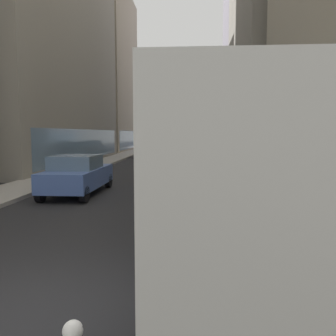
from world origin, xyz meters
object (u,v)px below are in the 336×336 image
(transit_bus, at_px, (231,165))
(car_blue_hatchback, at_px, (78,174))
(car_silver_sedan, at_px, (187,147))
(car_black_suv, at_px, (147,149))
(car_grey_wagon, at_px, (178,168))
(pedestrian_with_handbag, at_px, (300,172))
(car_white_van, at_px, (155,147))
(car_yellow_taxi, at_px, (205,157))

(transit_bus, distance_m, car_blue_hatchback, 7.97)
(car_silver_sedan, bearing_deg, car_blue_hatchback, -98.00)
(car_black_suv, bearing_deg, car_silver_sedan, 61.10)
(car_silver_sedan, bearing_deg, transit_bus, -87.31)
(car_silver_sedan, relative_size, car_blue_hatchback, 1.07)
(car_black_suv, bearing_deg, car_grey_wagon, -77.71)
(car_black_suv, bearing_deg, car_blue_hatchback, -90.00)
(car_grey_wagon, bearing_deg, transit_bus, -79.28)
(transit_bus, relative_size, pedestrian_with_handbag, 6.82)
(car_black_suv, height_order, car_white_van, same)
(car_yellow_taxi, relative_size, car_white_van, 0.87)
(transit_bus, xyz_separation_m, car_white_van, (-5.60, 33.76, -0.95))
(car_black_suv, xyz_separation_m, car_white_van, (-0.00, 6.95, 0.00))
(car_yellow_taxi, bearing_deg, transit_bus, -90.00)
(car_grey_wagon, distance_m, car_silver_sedan, 25.61)
(transit_bus, relative_size, car_black_suv, 2.47)
(car_black_suv, distance_m, pedestrian_with_handbag, 23.17)
(transit_bus, height_order, car_blue_hatchback, transit_bus)
(transit_bus, relative_size, car_grey_wagon, 2.73)
(pedestrian_with_handbag, bearing_deg, car_white_van, 107.30)
(pedestrian_with_handbag, bearing_deg, car_black_suv, 112.42)
(transit_bus, bearing_deg, car_blue_hatchback, 135.08)
(car_grey_wagon, relative_size, car_blue_hatchback, 0.97)
(car_yellow_taxi, bearing_deg, car_blue_hatchback, -118.92)
(transit_bus, relative_size, car_silver_sedan, 2.48)
(car_silver_sedan, xyz_separation_m, car_blue_hatchback, (-4.00, -28.48, -0.00))
(car_grey_wagon, distance_m, car_black_suv, 18.79)
(car_yellow_taxi, distance_m, car_grey_wagon, 7.44)
(car_yellow_taxi, height_order, car_grey_wagon, same)
(car_white_van, bearing_deg, car_grey_wagon, -81.02)
(transit_bus, height_order, pedestrian_with_handbag, transit_bus)
(car_grey_wagon, bearing_deg, car_silver_sedan, 90.00)
(car_grey_wagon, distance_m, car_blue_hatchback, 4.92)
(car_blue_hatchback, relative_size, pedestrian_with_handbag, 2.57)
(car_silver_sedan, relative_size, pedestrian_with_handbag, 2.75)
(car_blue_hatchback, bearing_deg, car_silver_sedan, 82.00)
(car_silver_sedan, bearing_deg, pedestrian_with_handbag, -80.42)
(transit_bus, relative_size, car_blue_hatchback, 2.66)
(transit_bus, relative_size, car_yellow_taxi, 2.90)
(car_white_van, height_order, pedestrian_with_handbag, pedestrian_with_handbag)
(transit_bus, xyz_separation_m, car_silver_sedan, (-1.60, 34.06, -0.95))
(car_yellow_taxi, relative_size, car_silver_sedan, 0.85)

